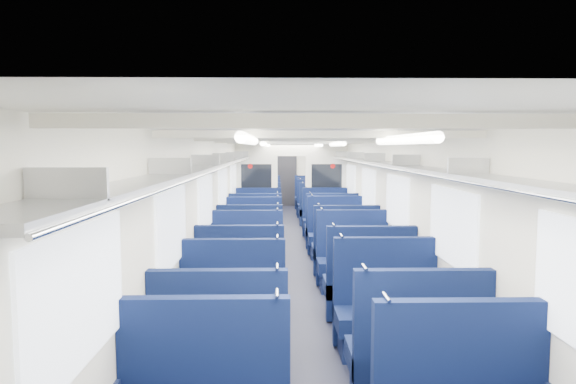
# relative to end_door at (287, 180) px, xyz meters

# --- Properties ---
(floor) EXTENTS (2.80, 18.00, 0.01)m
(floor) POSITION_rel_end_door_xyz_m (0.00, -8.94, -1.00)
(floor) COLOR black
(floor) RESTS_ON ground
(ceiling) EXTENTS (2.80, 18.00, 0.01)m
(ceiling) POSITION_rel_end_door_xyz_m (0.00, -8.94, 1.35)
(ceiling) COLOR white
(ceiling) RESTS_ON wall_left
(wall_left) EXTENTS (0.02, 18.00, 2.35)m
(wall_left) POSITION_rel_end_door_xyz_m (-1.40, -8.94, 0.18)
(wall_left) COLOR silver
(wall_left) RESTS_ON floor
(dado_left) EXTENTS (0.03, 17.90, 0.70)m
(dado_left) POSITION_rel_end_door_xyz_m (-1.39, -8.94, -0.65)
(dado_left) COLOR #111A3B
(dado_left) RESTS_ON floor
(wall_right) EXTENTS (0.02, 18.00, 2.35)m
(wall_right) POSITION_rel_end_door_xyz_m (1.40, -8.94, 0.18)
(wall_right) COLOR silver
(wall_right) RESTS_ON floor
(dado_right) EXTENTS (0.03, 17.90, 0.70)m
(dado_right) POSITION_rel_end_door_xyz_m (1.39, -8.94, -0.65)
(dado_right) COLOR #111A3B
(dado_right) RESTS_ON floor
(wall_far) EXTENTS (2.80, 0.02, 2.35)m
(wall_far) POSITION_rel_end_door_xyz_m (0.00, 0.06, 0.18)
(wall_far) COLOR silver
(wall_far) RESTS_ON floor
(luggage_rack_left) EXTENTS (0.36, 17.40, 0.18)m
(luggage_rack_left) POSITION_rel_end_door_xyz_m (-1.21, -8.94, 0.97)
(luggage_rack_left) COLOR #B2B5BA
(luggage_rack_left) RESTS_ON wall_left
(luggage_rack_right) EXTENTS (0.36, 17.40, 0.18)m
(luggage_rack_right) POSITION_rel_end_door_xyz_m (1.21, -8.94, 0.97)
(luggage_rack_right) COLOR #B2B5BA
(luggage_rack_right) RESTS_ON wall_right
(windows) EXTENTS (2.78, 15.60, 0.75)m
(windows) POSITION_rel_end_door_xyz_m (0.00, -9.40, 0.42)
(windows) COLOR white
(windows) RESTS_ON wall_left
(ceiling_fittings) EXTENTS (2.70, 16.06, 0.11)m
(ceiling_fittings) POSITION_rel_end_door_xyz_m (0.00, -9.20, 1.29)
(ceiling_fittings) COLOR white
(ceiling_fittings) RESTS_ON ceiling
(end_door) EXTENTS (0.75, 0.06, 2.00)m
(end_door) POSITION_rel_end_door_xyz_m (0.00, 0.00, 0.00)
(end_door) COLOR black
(end_door) RESTS_ON floor
(bulkhead) EXTENTS (2.80, 0.10, 2.35)m
(bulkhead) POSITION_rel_end_door_xyz_m (-0.00, -6.52, 0.23)
(bulkhead) COLOR white
(bulkhead) RESTS_ON floor
(seat_4) EXTENTS (1.13, 0.62, 1.26)m
(seat_4) POSITION_rel_end_door_xyz_m (-0.83, -14.91, -0.61)
(seat_4) COLOR #0E1C46
(seat_4) RESTS_ON floor
(seat_5) EXTENTS (1.13, 0.62, 1.26)m
(seat_5) POSITION_rel_end_door_xyz_m (0.83, -14.93, -0.61)
(seat_5) COLOR #0E1C46
(seat_5) RESTS_ON floor
(seat_6) EXTENTS (1.13, 0.62, 1.26)m
(seat_6) POSITION_rel_end_door_xyz_m (-0.83, -13.85, -0.61)
(seat_6) COLOR #0E1C46
(seat_6) RESTS_ON floor
(seat_7) EXTENTS (1.13, 0.62, 1.26)m
(seat_7) POSITION_rel_end_door_xyz_m (0.83, -13.79, -0.61)
(seat_7) COLOR #0E1C46
(seat_7) RESTS_ON floor
(seat_8) EXTENTS (1.13, 0.62, 1.26)m
(seat_8) POSITION_rel_end_door_xyz_m (-0.83, -12.59, -0.61)
(seat_8) COLOR #0E1C46
(seat_8) RESTS_ON floor
(seat_9) EXTENTS (1.13, 0.62, 1.26)m
(seat_9) POSITION_rel_end_door_xyz_m (0.83, -12.69, -0.61)
(seat_9) COLOR #0E1C46
(seat_9) RESTS_ON floor
(seat_10) EXTENTS (1.13, 0.62, 1.26)m
(seat_10) POSITION_rel_end_door_xyz_m (-0.83, -11.36, -0.61)
(seat_10) COLOR #0E1C46
(seat_10) RESTS_ON floor
(seat_11) EXTENTS (1.13, 0.62, 1.26)m
(seat_11) POSITION_rel_end_door_xyz_m (0.83, -11.35, -0.61)
(seat_11) COLOR #0E1C46
(seat_11) RESTS_ON floor
(seat_12) EXTENTS (1.13, 0.62, 1.26)m
(seat_12) POSITION_rel_end_door_xyz_m (-0.83, -10.30, -0.61)
(seat_12) COLOR #0E1C46
(seat_12) RESTS_ON floor
(seat_13) EXTENTS (1.13, 0.62, 1.26)m
(seat_13) POSITION_rel_end_door_xyz_m (0.83, -10.41, -0.61)
(seat_13) COLOR #0E1C46
(seat_13) RESTS_ON floor
(seat_14) EXTENTS (1.13, 0.62, 1.26)m
(seat_14) POSITION_rel_end_door_xyz_m (-0.83, -9.21, -0.61)
(seat_14) COLOR #0E1C46
(seat_14) RESTS_ON floor
(seat_15) EXTENTS (1.13, 0.62, 1.26)m
(seat_15) POSITION_rel_end_door_xyz_m (0.83, -9.05, -0.61)
(seat_15) COLOR #0E1C46
(seat_15) RESTS_ON floor
(seat_16) EXTENTS (1.13, 0.62, 1.26)m
(seat_16) POSITION_rel_end_door_xyz_m (-0.83, -8.14, -0.61)
(seat_16) COLOR #0E1C46
(seat_16) RESTS_ON floor
(seat_17) EXTENTS (1.13, 0.62, 1.26)m
(seat_17) POSITION_rel_end_door_xyz_m (0.83, -8.11, -0.61)
(seat_17) COLOR #0E1C46
(seat_17) RESTS_ON floor
(seat_18) EXTENTS (1.13, 0.62, 1.26)m
(seat_18) POSITION_rel_end_door_xyz_m (-0.83, -6.93, -0.61)
(seat_18) COLOR #0E1C46
(seat_18) RESTS_ON floor
(seat_19) EXTENTS (1.13, 0.62, 1.26)m
(seat_19) POSITION_rel_end_door_xyz_m (0.83, -6.89, -0.61)
(seat_19) COLOR #0E1C46
(seat_19) RESTS_ON floor
(seat_20) EXTENTS (1.13, 0.62, 1.26)m
(seat_20) POSITION_rel_end_door_xyz_m (-0.83, -4.76, -0.61)
(seat_20) COLOR #0E1C46
(seat_20) RESTS_ON floor
(seat_21) EXTENTS (1.13, 0.62, 1.26)m
(seat_21) POSITION_rel_end_door_xyz_m (0.83, -4.92, -0.61)
(seat_21) COLOR #0E1C46
(seat_21) RESTS_ON floor
(seat_22) EXTENTS (1.13, 0.62, 1.26)m
(seat_22) POSITION_rel_end_door_xyz_m (-0.83, -3.77, -0.61)
(seat_22) COLOR #0E1C46
(seat_22) RESTS_ON floor
(seat_23) EXTENTS (1.13, 0.62, 1.26)m
(seat_23) POSITION_rel_end_door_xyz_m (0.83, -3.62, -0.61)
(seat_23) COLOR #0E1C46
(seat_23) RESTS_ON floor
(seat_24) EXTENTS (1.13, 0.62, 1.26)m
(seat_24) POSITION_rel_end_door_xyz_m (-0.83, -2.57, -0.61)
(seat_24) COLOR #0E1C46
(seat_24) RESTS_ON floor
(seat_25) EXTENTS (1.13, 0.62, 1.26)m
(seat_25) POSITION_rel_end_door_xyz_m (0.83, -2.57, -0.61)
(seat_25) COLOR #0E1C46
(seat_25) RESTS_ON floor
(seat_26) EXTENTS (1.13, 0.62, 1.26)m
(seat_26) POSITION_rel_end_door_xyz_m (-0.83, -1.41, -0.61)
(seat_26) COLOR #0E1C46
(seat_26) RESTS_ON floor
(seat_27) EXTENTS (1.13, 0.62, 1.26)m
(seat_27) POSITION_rel_end_door_xyz_m (0.83, -1.40, -0.61)
(seat_27) COLOR #0E1C46
(seat_27) RESTS_ON floor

